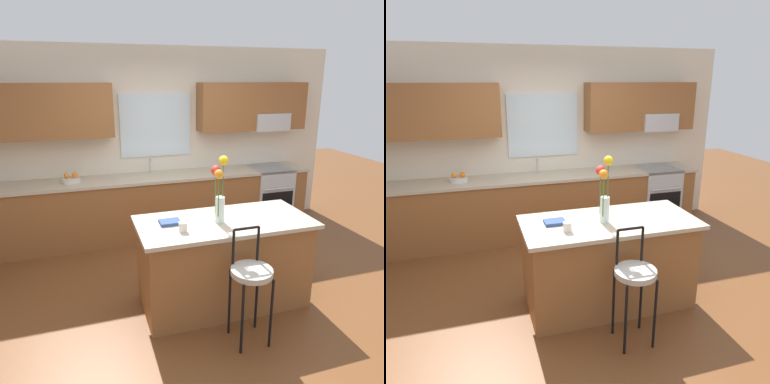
{
  "view_description": "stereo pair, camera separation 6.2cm",
  "coord_description": "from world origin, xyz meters",
  "views": [
    {
      "loc": [
        -1.09,
        -3.27,
        2.25
      ],
      "look_at": [
        0.11,
        0.55,
        1.0
      ],
      "focal_mm": 33.97,
      "sensor_mm": 36.0,
      "label": 1
    },
    {
      "loc": [
        -1.03,
        -3.29,
        2.25
      ],
      "look_at": [
        0.11,
        0.55,
        1.0
      ],
      "focal_mm": 33.97,
      "sensor_mm": 36.0,
      "label": 2
    }
  ],
  "objects": [
    {
      "name": "flower_vase",
      "position": [
        0.13,
        -0.23,
        1.26
      ],
      "size": [
        0.15,
        0.16,
        0.66
      ],
      "color": "silver",
      "rests_on": "kitchen_island"
    },
    {
      "name": "fruit_bowl_oranges",
      "position": [
        -1.23,
        1.7,
        0.96
      ],
      "size": [
        0.24,
        0.24,
        0.13
      ],
      "color": "silver",
      "rests_on": "counter_run"
    },
    {
      "name": "cookbook",
      "position": [
        -0.33,
        -0.12,
        0.94
      ],
      "size": [
        0.2,
        0.15,
        0.03
      ],
      "primitive_type": "cube",
      "color": "navy",
      "rests_on": "kitchen_island"
    },
    {
      "name": "back_wall_assembly",
      "position": [
        0.03,
        1.99,
        1.51
      ],
      "size": [
        5.6,
        0.5,
        2.7
      ],
      "color": "beige",
      "rests_on": "ground"
    },
    {
      "name": "sink_faucet",
      "position": [
        -0.13,
        1.84,
        1.06
      ],
      "size": [
        0.02,
        0.13,
        0.23
      ],
      "color": "#B7BABC",
      "rests_on": "counter_run"
    },
    {
      "name": "ground_plane",
      "position": [
        0.0,
        0.0,
        0.0
      ],
      "size": [
        14.0,
        14.0,
        0.0
      ],
      "primitive_type": "plane",
      "color": "brown"
    },
    {
      "name": "oven_range",
      "position": [
        1.74,
        1.68,
        0.46
      ],
      "size": [
        0.6,
        0.64,
        0.92
      ],
      "color": "#B7BABC",
      "rests_on": "ground"
    },
    {
      "name": "counter_run",
      "position": [
        -0.0,
        1.7,
        0.47
      ],
      "size": [
        4.56,
        0.64,
        0.92
      ],
      "color": "brown",
      "rests_on": "ground"
    },
    {
      "name": "bar_stool_near",
      "position": [
        0.21,
        -0.8,
        0.64
      ],
      "size": [
        0.36,
        0.36,
        1.04
      ],
      "color": "black",
      "rests_on": "ground"
    },
    {
      "name": "kitchen_island",
      "position": [
        0.21,
        -0.19,
        0.46
      ],
      "size": [
        1.73,
        0.81,
        0.92
      ],
      "color": "brown",
      "rests_on": "ground"
    },
    {
      "name": "mug_ceramic",
      "position": [
        -0.26,
        -0.33,
        0.97
      ],
      "size": [
        0.08,
        0.08,
        0.09
      ],
      "primitive_type": "cylinder",
      "color": "silver",
      "rests_on": "kitchen_island"
    }
  ]
}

